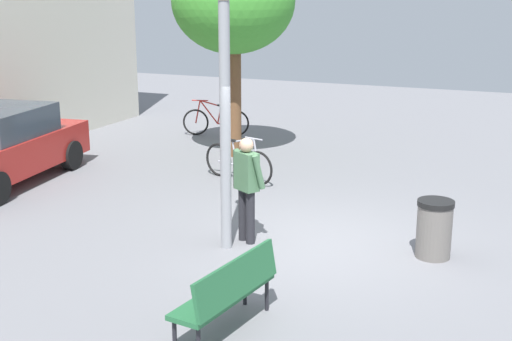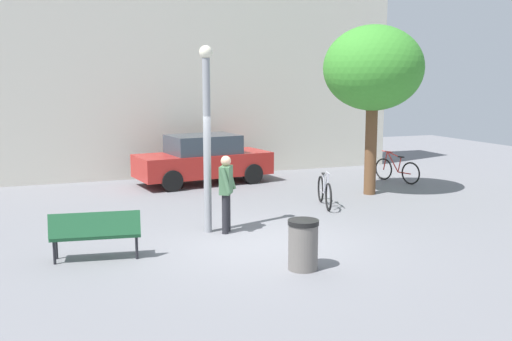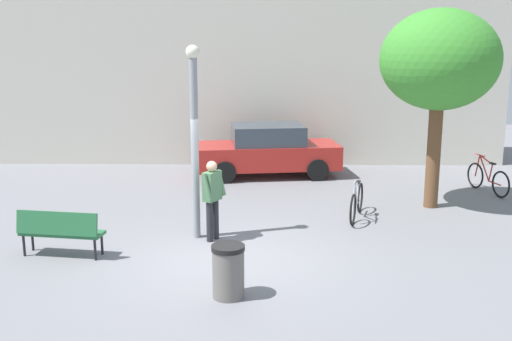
{
  "view_description": "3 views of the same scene",
  "coord_description": "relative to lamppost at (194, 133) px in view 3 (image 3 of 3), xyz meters",
  "views": [
    {
      "loc": [
        -9.83,
        -3.1,
        3.9
      ],
      "look_at": [
        -0.58,
        0.81,
        1.24
      ],
      "focal_mm": 48.78,
      "sensor_mm": 36.0,
      "label": 1
    },
    {
      "loc": [
        -4.09,
        -10.49,
        3.25
      ],
      "look_at": [
        0.34,
        1.14,
        1.3
      ],
      "focal_mm": 40.54,
      "sensor_mm": 36.0,
      "label": 2
    },
    {
      "loc": [
        0.68,
        -10.95,
        4.14
      ],
      "look_at": [
        0.52,
        0.5,
        1.6
      ],
      "focal_mm": 42.83,
      "sensor_mm": 36.0,
      "label": 3
    }
  ],
  "objects": [
    {
      "name": "plaza_tree",
      "position": [
        5.53,
        2.4,
        1.34
      ],
      "size": [
        2.8,
        2.8,
        4.78
      ],
      "color": "brown",
      "rests_on": "ground_plane"
    },
    {
      "name": "park_bench",
      "position": [
        -2.46,
        -1.2,
        -1.67
      ],
      "size": [
        1.65,
        0.7,
        0.92
      ],
      "color": "#236038",
      "rests_on": "ground_plane"
    },
    {
      "name": "parked_car_red",
      "position": [
        1.52,
        5.78,
        -1.44
      ],
      "size": [
        4.39,
        2.25,
        1.55
      ],
      "color": "#AD231E",
      "rests_on": "ground_plane"
    },
    {
      "name": "bicycle_silver",
      "position": [
        3.55,
        1.4,
        -1.83
      ],
      "size": [
        0.57,
        1.75,
        0.97
      ],
      "color": "black",
      "rests_on": "ground_plane"
    },
    {
      "name": "trash_bin",
      "position": [
        0.84,
        -2.99,
        -1.77
      ],
      "size": [
        0.54,
        0.54,
        0.88
      ],
      "color": "#66605B",
      "rests_on": "ground_plane"
    },
    {
      "name": "building_facade",
      "position": [
        0.73,
        8.36,
        1.45
      ],
      "size": [
        16.91,
        2.0,
        7.31
      ],
      "primitive_type": "cube",
      "color": "beige",
      "rests_on": "ground_plane"
    },
    {
      "name": "person_by_lamppost",
      "position": [
        0.36,
        -0.19,
        -1.25
      ],
      "size": [
        0.5,
        0.62,
        1.67
      ],
      "color": "#232328",
      "rests_on": "ground_plane"
    },
    {
      "name": "lamppost",
      "position": [
        0.0,
        0.0,
        0.0
      ],
      "size": [
        0.28,
        0.28,
        3.97
      ],
      "color": "gray",
      "rests_on": "ground_plane"
    },
    {
      "name": "bicycle_red",
      "position": [
        7.42,
        3.83,
        -1.83
      ],
      "size": [
        0.55,
        1.75,
        0.97
      ],
      "color": "black",
      "rests_on": "ground_plane"
    },
    {
      "name": "ground_plane",
      "position": [
        0.73,
        -1.24,
        -2.21
      ],
      "size": [
        36.0,
        36.0,
        0.0
      ],
      "primitive_type": "plane",
      "color": "slate"
    }
  ]
}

